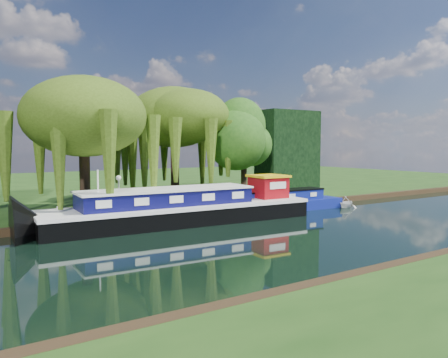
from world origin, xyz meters
TOP-DOWN VIEW (x-y plane):
  - ground at (0.00, 0.00)m, footprint 120.00×120.00m
  - far_bank at (0.00, 34.00)m, footprint 120.00×52.00m
  - dutch_barge at (3.47, 6.52)m, footprint 18.21×4.94m
  - narrowboat at (11.59, 7.02)m, footprint 12.34×2.69m
  - white_cruiser at (17.97, 5.55)m, footprint 2.39×2.20m
  - willow_left at (-1.67, 10.99)m, footprint 7.27×7.27m
  - willow_right at (6.62, 14.04)m, footprint 7.13×7.13m
  - tree_far_right at (12.44, 12.25)m, footprint 4.55×4.55m
  - conifer_hedge at (19.00, 14.00)m, footprint 6.00×3.00m
  - lamppost at (0.50, 10.50)m, footprint 0.36×0.36m
  - mooring_posts at (-0.50, 8.40)m, footprint 19.16×0.16m
  - reeds_near at (6.87, -7.57)m, footprint 33.70×1.50m

SIDE VIEW (x-z plane):
  - ground at x=0.00m, z-range 0.00..0.00m
  - white_cruiser at x=17.97m, z-range -0.52..0.52m
  - far_bank at x=0.00m, z-range 0.00..0.45m
  - reeds_near at x=6.87m, z-range 0.00..1.10m
  - narrowboat at x=11.59m, z-range -0.26..1.53m
  - dutch_barge at x=3.47m, z-range -0.96..2.85m
  - mooring_posts at x=-0.50m, z-range 0.45..1.45m
  - lamppost at x=0.50m, z-range 1.14..3.70m
  - conifer_hedge at x=19.00m, z-range 0.45..8.45m
  - tree_far_right at x=12.44m, z-range 1.86..9.30m
  - willow_left at x=-1.67m, z-range 2.42..11.13m
  - willow_right at x=6.62m, z-range 2.44..11.14m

